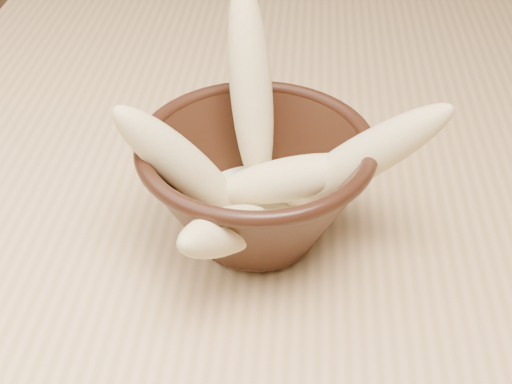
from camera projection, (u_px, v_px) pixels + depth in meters
The scene contains 8 objects.
table at pixel (493, 203), 0.74m from camera, with size 1.20×0.80×0.75m.
bowl at pixel (256, 183), 0.54m from camera, with size 0.18×0.18×0.10m.
milk_puddle at pixel (256, 208), 0.56m from camera, with size 0.10×0.10×0.01m, color #F1EBC2.
banana_upright at pixel (251, 87), 0.55m from camera, with size 0.03×0.03×0.16m, color tan.
banana_left at pixel (179, 163), 0.51m from camera, with size 0.03×0.03×0.13m, color tan.
banana_right at pixel (362, 158), 0.52m from camera, with size 0.03×0.03×0.15m, color tan.
banana_across at pixel (289, 179), 0.53m from camera, with size 0.03×0.03×0.11m, color tan.
banana_front at pixel (228, 231), 0.49m from camera, with size 0.03×0.03×0.12m, color tan.
Camera 1 is at (-0.20, -0.59, 1.14)m, focal length 50.00 mm.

